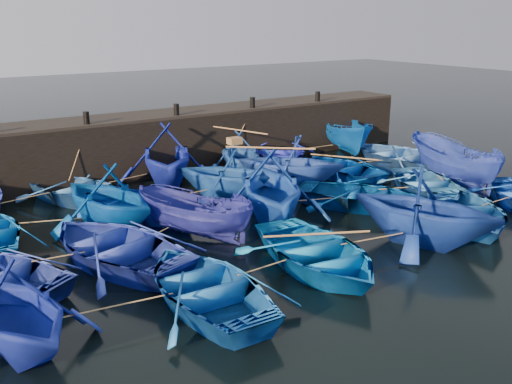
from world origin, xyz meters
TOP-DOWN VIEW (x-y plane):
  - ground at (0.00, 0.00)m, footprint 120.00×120.00m
  - quay_wall at (0.00, 10.50)m, footprint 26.00×2.50m
  - quay_top at (0.00, 10.50)m, footprint 26.00×2.50m
  - bollard_1 at (-4.00, 9.60)m, footprint 0.24×0.24m
  - bollard_2 at (0.00, 9.60)m, footprint 0.24×0.24m
  - bollard_3 at (4.00, 9.60)m, footprint 0.24×0.24m
  - bollard_4 at (8.00, 9.60)m, footprint 0.24×0.24m
  - boat_1 at (-5.10, 7.78)m, footprint 4.99×5.67m
  - boat_2 at (-1.20, 8.23)m, footprint 5.80×6.15m
  - boat_3 at (2.02, 7.57)m, footprint 4.37×4.71m
  - boat_4 at (4.78, 8.42)m, footprint 5.91×6.26m
  - boat_5 at (8.94, 8.31)m, footprint 3.58×5.26m
  - boat_7 at (-5.11, 4.27)m, footprint 4.84×5.26m
  - boat_8 at (-3.71, 4.78)m, footprint 4.94×5.62m
  - boat_9 at (-0.19, 4.84)m, footprint 5.34×5.43m
  - boat_10 at (2.68, 4.71)m, footprint 5.64×5.66m
  - boat_11 at (5.67, 4.84)m, footprint 3.12×4.34m
  - boat_12 at (9.04, 4.50)m, footprint 4.41×5.94m
  - boat_14 at (-5.89, 1.47)m, footprint 5.17×6.16m
  - boat_15 at (-3.14, 1.96)m, footprint 3.50×4.18m
  - boat_16 at (-0.22, 1.99)m, footprint 5.91×6.21m
  - boat_17 at (3.43, 1.35)m, footprint 5.55×5.85m
  - boat_18 at (6.52, 0.90)m, footprint 4.95×5.61m
  - boat_19 at (8.66, 1.47)m, footprint 2.65×5.20m
  - boat_20 at (-9.22, -1.83)m, footprint 3.99×4.43m
  - boat_21 at (-4.93, -2.12)m, footprint 3.55×4.90m
  - boat_22 at (-1.40, -2.00)m, footprint 4.09×5.34m
  - boat_23 at (2.54, -2.34)m, footprint 5.42×5.76m
  - boat_24 at (5.05, -1.99)m, footprint 5.58×6.01m
  - wooden_crate at (0.11, 4.84)m, footprint 0.50×0.39m
  - mooring_ropes at (-0.28, 5.05)m, footprint 18.32×12.00m
  - loose_oars at (1.52, 3.10)m, footprint 9.33×11.65m

SIDE VIEW (x-z plane):
  - ground at x=0.00m, z-range 0.00..0.00m
  - boat_11 at x=5.67m, z-range 0.00..0.90m
  - boat_18 at x=6.52m, z-range 0.00..0.96m
  - boat_8 at x=-3.71m, z-range 0.00..0.97m
  - boat_1 at x=-5.10m, z-range 0.00..0.98m
  - boat_17 at x=3.43m, z-range 0.00..0.99m
  - boat_21 at x=-4.93m, z-range 0.00..1.00m
  - boat_24 at x=5.05m, z-range 0.00..1.02m
  - boat_22 at x=-1.40m, z-range 0.00..1.03m
  - boat_4 at x=4.78m, z-range 0.00..1.06m
  - boat_14 at x=-5.89m, z-range 0.00..1.09m
  - boat_12 at x=9.04m, z-range 0.00..1.19m
  - boat_15 at x=-3.14m, z-range 0.00..1.55m
  - mooring_ropes at x=-0.28m, z-range -0.19..1.91m
  - boat_5 at x=8.94m, z-range 0.00..1.90m
  - boat_19 at x=8.66m, z-range 0.00..1.92m
  - boat_3 at x=2.02m, z-range 0.00..2.02m
  - boat_20 at x=-9.22m, z-range 0.00..2.05m
  - boat_9 at x=-0.19m, z-range 0.00..2.17m
  - boat_10 at x=2.68m, z-range 0.00..2.26m
  - boat_7 at x=-5.11m, z-range 0.00..2.31m
  - boat_23 at x=2.54m, z-range 0.00..2.42m
  - quay_wall at x=0.00m, z-range 0.00..2.50m
  - boat_16 at x=-0.22m, z-range 0.00..2.56m
  - boat_2 at x=-1.20m, z-range 0.00..2.57m
  - loose_oars at x=1.52m, z-range 0.80..2.52m
  - wooden_crate at x=0.11m, z-range 2.17..2.41m
  - quay_top at x=0.00m, z-range 2.50..2.62m
  - bollard_1 at x=-4.00m, z-range 2.62..3.12m
  - bollard_2 at x=0.00m, z-range 2.62..3.12m
  - bollard_3 at x=4.00m, z-range 2.62..3.12m
  - bollard_4 at x=8.00m, z-range 2.62..3.12m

